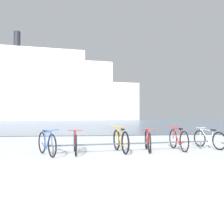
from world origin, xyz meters
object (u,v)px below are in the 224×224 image
(bicycle_0, at_px, (47,143))
(bicycle_5, at_px, (209,139))
(bicycle_1, at_px, (75,142))
(bicycle_4, at_px, (178,139))
(bicycle_2, at_px, (121,141))
(bicycle_3, at_px, (148,141))
(ferry_ship, at_px, (45,91))

(bicycle_0, xyz_separation_m, bicycle_5, (5.76, 0.96, -0.02))
(bicycle_1, distance_m, bicycle_5, 4.96)
(bicycle_4, bearing_deg, bicycle_0, -171.68)
(bicycle_2, relative_size, bicycle_3, 1.02)
(bicycle_0, xyz_separation_m, bicycle_2, (2.35, 0.40, 0.01))
(bicycle_3, xyz_separation_m, ferry_ship, (-12.87, 58.71, 7.42))
(bicycle_5, bearing_deg, bicycle_3, -169.96)
(bicycle_2, height_order, bicycle_5, bicycle_2)
(bicycle_2, height_order, ferry_ship, ferry_ship)
(bicycle_1, bearing_deg, bicycle_2, 5.43)
(bicycle_0, bearing_deg, bicycle_1, 16.85)
(bicycle_5, bearing_deg, bicycle_0, -170.52)
(bicycle_0, distance_m, bicycle_1, 0.89)
(bicycle_4, bearing_deg, bicycle_3, -173.88)
(bicycle_2, xyz_separation_m, bicycle_3, (0.96, 0.13, -0.02))
(bicycle_1, distance_m, bicycle_4, 3.63)
(bicycle_3, bearing_deg, ferry_ship, 102.37)
(bicycle_0, bearing_deg, bicycle_5, 9.48)
(ferry_ship, bearing_deg, bicycle_3, -77.63)
(bicycle_1, relative_size, bicycle_5, 1.09)
(ferry_ship, bearing_deg, bicycle_4, -76.54)
(bicycle_1, relative_size, ferry_ship, 0.03)
(bicycle_0, xyz_separation_m, bicycle_3, (3.31, 0.53, -0.01))
(bicycle_3, xyz_separation_m, bicycle_5, (2.45, 0.43, -0.01))
(bicycle_5, relative_size, ferry_ship, 0.03)
(bicycle_2, xyz_separation_m, ferry_ship, (-11.91, 58.84, 7.40))
(bicycle_1, relative_size, bicycle_4, 1.03)
(bicycle_4, height_order, bicycle_5, bicycle_4)
(bicycle_4, height_order, ferry_ship, ferry_ship)
(bicycle_3, distance_m, bicycle_5, 2.49)
(bicycle_0, relative_size, bicycle_3, 0.89)
(bicycle_5, distance_m, ferry_ship, 60.71)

